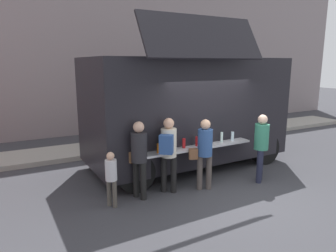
% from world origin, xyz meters
% --- Properties ---
extents(ground_plane, '(60.00, 60.00, 0.00)m').
position_xyz_m(ground_plane, '(0.00, 0.00, 0.00)').
color(ground_plane, '#38383D').
extents(curb_strip, '(28.00, 1.60, 0.15)m').
position_xyz_m(curb_strip, '(-3.93, 4.96, 0.07)').
color(curb_strip, '#9E998E').
rests_on(curb_strip, ground).
extents(building_behind, '(32.00, 2.40, 7.29)m').
position_xyz_m(building_behind, '(-2.93, 8.86, 3.65)').
color(building_behind, gray).
rests_on(building_behind, ground).
extents(food_truck_main, '(5.59, 3.19, 3.98)m').
position_xyz_m(food_truck_main, '(0.08, 2.34, 1.66)').
color(food_truck_main, black).
rests_on(food_truck_main, ground).
extents(trash_bin, '(0.60, 0.60, 1.01)m').
position_xyz_m(trash_bin, '(3.89, 4.66, 0.50)').
color(trash_bin, '#2C6137').
rests_on(trash_bin, ground).
extents(customer_front_ordering, '(0.54, 0.38, 1.67)m').
position_xyz_m(customer_front_ordering, '(-0.49, 0.63, 0.99)').
color(customer_front_ordering, '#4D443F').
rests_on(customer_front_ordering, ground).
extents(customer_mid_with_backpack, '(0.52, 0.55, 1.73)m').
position_xyz_m(customer_mid_with_backpack, '(-1.31, 0.83, 1.06)').
color(customer_mid_with_backpack, black).
rests_on(customer_mid_with_backpack, ground).
extents(customer_rear_waiting, '(0.38, 0.55, 1.72)m').
position_xyz_m(customer_rear_waiting, '(-2.01, 0.88, 1.02)').
color(customer_rear_waiting, black).
rests_on(customer_rear_waiting, ground).
extents(customer_extra_browsing, '(0.35, 0.35, 1.70)m').
position_xyz_m(customer_extra_browsing, '(1.03, 0.38, 1.01)').
color(customer_extra_browsing, '#1E2136').
rests_on(customer_extra_browsing, ground).
extents(child_near_queue, '(0.24, 0.24, 1.17)m').
position_xyz_m(child_near_queue, '(-2.67, 0.76, 0.70)').
color(child_near_queue, '#4C463E').
rests_on(child_near_queue, ground).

